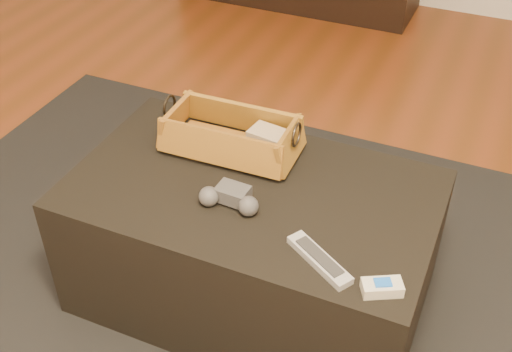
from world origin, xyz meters
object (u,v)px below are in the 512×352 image
at_px(ottoman, 252,243).
at_px(game_controller, 230,198).
at_px(wicker_basket, 231,137).
at_px(tv_remote, 223,144).
at_px(silver_remote, 319,259).
at_px(cream_gadget, 382,287).

distance_m(ottoman, game_controller, 0.26).
relative_size(ottoman, wicker_basket, 2.48).
xyz_separation_m(tv_remote, silver_remote, (0.41, -0.32, -0.01)).
height_order(game_controller, silver_remote, game_controller).
relative_size(ottoman, game_controller, 5.99).
distance_m(ottoman, wicker_basket, 0.32).
distance_m(game_controller, silver_remote, 0.30).
distance_m(tv_remote, cream_gadget, 0.66).
height_order(ottoman, silver_remote, silver_remote).
height_order(tv_remote, game_controller, game_controller).
height_order(wicker_basket, silver_remote, wicker_basket).
distance_m(wicker_basket, game_controller, 0.25).
bearing_deg(cream_gadget, wicker_basket, 146.30).
bearing_deg(wicker_basket, tv_remote, -141.64).
distance_m(wicker_basket, silver_remote, 0.51).
bearing_deg(cream_gadget, ottoman, 151.59).
relative_size(ottoman, tv_remote, 4.79).
bearing_deg(silver_remote, wicker_basket, 139.25).
xyz_separation_m(tv_remote, game_controller, (0.12, -0.22, 0.00)).
bearing_deg(game_controller, wicker_basket, 114.45).
relative_size(wicker_basket, cream_gadget, 3.96).
height_order(tv_remote, wicker_basket, wicker_basket).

